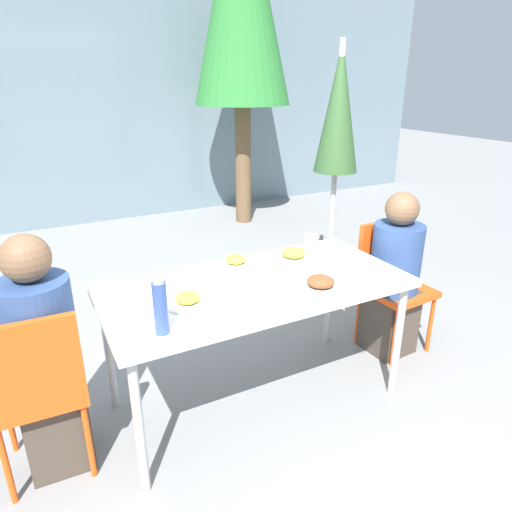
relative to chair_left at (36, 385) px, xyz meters
The scene contains 15 objects.
ground_plane 1.22m from the chair_left, ahead, with size 24.00×24.00×0.00m, color gray.
building_facade 4.50m from the chair_left, 75.35° to the left, with size 10.00×0.20×3.00m.
dining_table 1.13m from the chair_left, ahead, with size 1.61×0.78×0.76m.
chair_left is the anchor object (origin of this frame).
person_left 0.11m from the chair_left, 55.83° to the left, with size 0.31×0.31×1.18m.
chair_right 2.22m from the chair_left, ahead, with size 0.42×0.42×0.88m.
person_right 2.17m from the chair_left, ahead, with size 0.32×0.32×1.12m.
closed_umbrella 2.65m from the chair_left, 22.55° to the left, with size 0.36×0.36×2.04m.
plate_0 0.75m from the chair_left, ahead, with size 0.21×0.21×0.06m.
plate_1 1.18m from the chair_left, 15.05° to the left, with size 0.21×0.21×0.06m.
plate_2 1.50m from the chair_left, ahead, with size 0.25×0.25×0.07m.
plate_3 1.40m from the chair_left, ahead, with size 0.26×0.26×0.07m.
bottle 0.67m from the chair_left, 24.30° to the right, with size 0.06×0.06×0.25m.
drinking_cup 1.68m from the chair_left, 10.26° to the left, with size 0.08×0.08×0.11m.
salad_bowl 1.60m from the chair_left, ahead, with size 0.15×0.15×0.06m.
Camera 1 is at (-1.03, -1.95, 1.77)m, focal length 32.00 mm.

